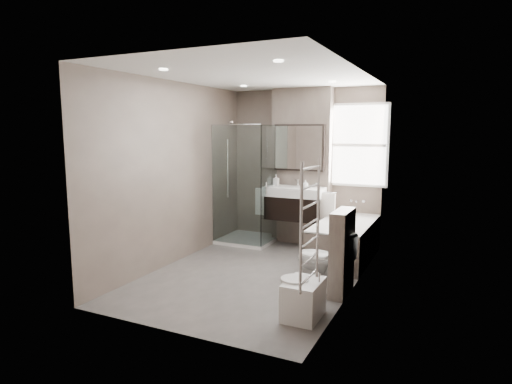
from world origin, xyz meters
The scene contains 15 objects.
room centered at (0.00, 0.00, 1.30)m, with size 2.70×3.90×2.70m.
vanity_pier centered at (0.00, 1.77, 1.30)m, with size 1.00×0.25×2.60m, color #61554C.
vanity centered at (0.00, 1.43, 0.74)m, with size 0.95×0.47×0.66m.
mirror_cabinet centered at (0.00, 1.61, 1.63)m, with size 0.86×0.08×0.76m.
towel_left centered at (-0.56, 1.40, 0.72)m, with size 0.24×0.06×0.44m, color silver.
towel_right centered at (0.56, 1.40, 0.72)m, with size 0.24×0.06×0.44m, color silver.
shower_enclosure centered at (-0.75, 1.35, 0.49)m, with size 0.90×0.90×2.00m.
bathtub centered at (0.92, 1.10, 0.32)m, with size 0.75×1.60×0.57m.
window centered at (0.90, 1.88, 1.68)m, with size 0.98×0.06×1.33m.
toilet centered at (0.97, -0.19, 0.36)m, with size 0.40×0.71×0.72m, color white.
cistern_box centered at (1.21, -0.25, 0.50)m, with size 0.19×0.55×1.00m.
bidet centered at (1.01, -1.06, 0.20)m, with size 0.42×0.48×0.50m.
towel_radiator centered at (1.25, -1.60, 1.12)m, with size 0.03×0.49×1.10m.
soap_bottle_a centered at (-0.35, 1.49, 1.09)m, with size 0.08×0.08×0.18m, color white.
soap_bottle_b centered at (0.17, 1.47, 1.06)m, with size 0.09×0.09×0.12m, color white.
Camera 1 is at (2.36, -5.04, 1.91)m, focal length 30.00 mm.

